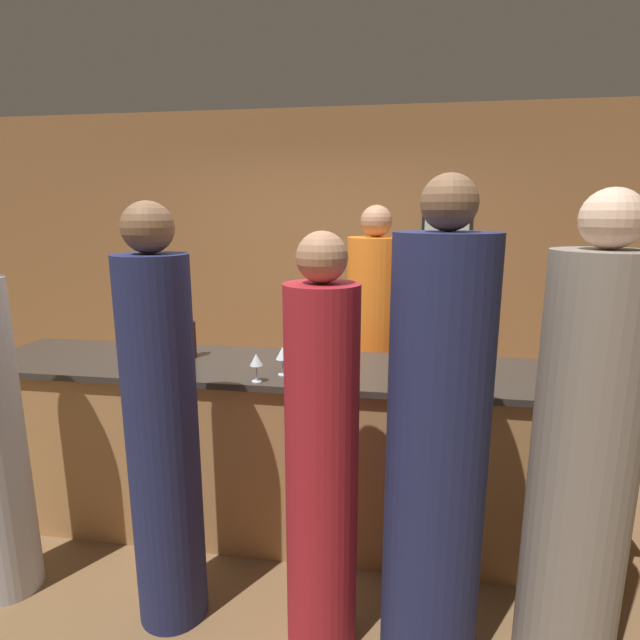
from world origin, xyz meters
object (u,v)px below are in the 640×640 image
object	(u,v)px
guest_0	(163,436)
guest_4	(582,464)
guest_2	(322,463)
guest_3	(436,454)
wine_bottle_0	(190,338)
bartender	(373,355)
ice_bucket	(577,364)

from	to	relation	value
guest_0	guest_4	world-z (taller)	guest_4
guest_2	guest_3	size ratio (longest dim) A/B	0.90
guest_2	guest_4	bearing A→B (deg)	2.09
guest_0	guest_4	xyz separation A→B (m)	(1.75, 0.01, 0.00)
guest_0	wine_bottle_0	bearing A→B (deg)	104.45
bartender	wine_bottle_0	size ratio (longest dim) A/B	6.28
bartender	guest_0	distance (m)	1.71
bartender	guest_2	bearing A→B (deg)	84.85
bartender	guest_0	bearing A→B (deg)	60.04
guest_3	ice_bucket	world-z (taller)	guest_3
wine_bottle_0	guest_4	bearing A→B (deg)	-22.38
guest_0	ice_bucket	bearing A→B (deg)	21.18
ice_bucket	guest_2	bearing A→B (deg)	-147.43
guest_3	guest_4	distance (m)	0.57
guest_3	bartender	bearing A→B (deg)	102.03
ice_bucket	guest_3	bearing A→B (deg)	-133.85
guest_2	guest_3	bearing A→B (deg)	-1.79
guest_3	wine_bottle_0	distance (m)	1.65
guest_0	wine_bottle_0	size ratio (longest dim) A/B	6.28
guest_2	guest_4	distance (m)	1.03
wine_bottle_0	ice_bucket	size ratio (longest dim) A/B	1.91
ice_bucket	wine_bottle_0	bearing A→B (deg)	178.54
bartender	guest_4	xyz separation A→B (m)	(0.89, -1.48, 0.02)
wine_bottle_0	ice_bucket	bearing A→B (deg)	-1.46
guest_2	ice_bucket	distance (m)	1.49
guest_0	wine_bottle_0	world-z (taller)	guest_0
bartender	guest_2	distance (m)	1.52
guest_3	guest_2	bearing A→B (deg)	178.21
guest_0	wine_bottle_0	distance (m)	0.87
guest_2	guest_3	world-z (taller)	guest_3
wine_bottle_0	guest_3	bearing A→B (deg)	-31.65
guest_4	ice_bucket	size ratio (longest dim) A/B	12.27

